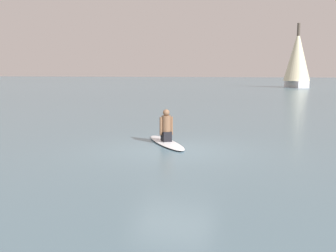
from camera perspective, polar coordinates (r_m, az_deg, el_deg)
ground_plane at (r=12.04m, az=0.82°, el=-3.53°), size 400.00×400.00×0.00m
surfboard at (r=13.11m, az=-0.25°, el=-2.40°), size 2.77×2.34×0.09m
person_paddler at (r=13.03m, az=-0.25°, el=-0.12°), size 0.45×0.44×1.06m
sailboat_near_left at (r=66.69m, az=18.19°, el=9.35°), size 6.10×5.41×10.07m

